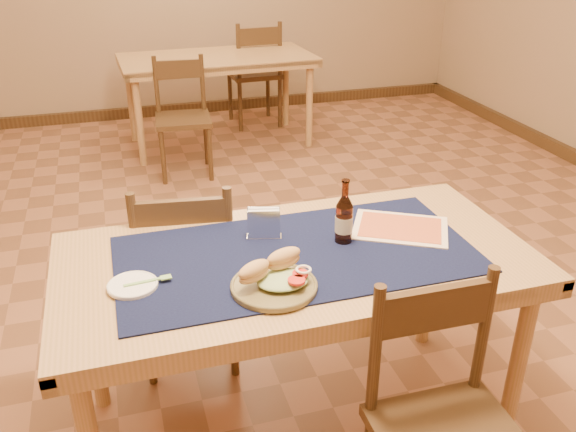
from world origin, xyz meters
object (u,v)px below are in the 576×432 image
object	(u,v)px
back_table	(217,66)
napkin_holder	(264,224)
main_table	(296,276)
beer_bottle	(344,219)
chair_main_far	(187,270)
chair_main_near	(447,428)
sandwich_plate	(275,280)

from	to	relation	value
back_table	napkin_holder	size ratio (longest dim) A/B	12.13
napkin_holder	main_table	bearing A→B (deg)	-62.98
beer_bottle	napkin_holder	world-z (taller)	beer_bottle
back_table	chair_main_far	size ratio (longest dim) A/B	1.80
main_table	beer_bottle	distance (m)	0.26
chair_main_near	beer_bottle	world-z (taller)	beer_bottle
back_table	chair_main_near	bearing A→B (deg)	-91.16
back_table	sandwich_plate	world-z (taller)	sandwich_plate
main_table	back_table	xyz separation A→B (m)	(0.35, 3.29, 0.00)
sandwich_plate	beer_bottle	bearing A→B (deg)	35.26
back_table	main_table	bearing A→B (deg)	-96.03
chair_main_far	beer_bottle	bearing A→B (deg)	-42.04
back_table	chair_main_far	xyz separation A→B (m)	(-0.67, -2.80, -0.21)
beer_bottle	sandwich_plate	bearing A→B (deg)	-144.74
chair_main_far	beer_bottle	xyz separation A→B (m)	(0.50, -0.45, 0.38)
sandwich_plate	napkin_holder	size ratio (longest dim) A/B	2.05
chair_main_near	napkin_holder	world-z (taller)	chair_main_near
back_table	sandwich_plate	xyz separation A→B (m)	(-0.47, -3.47, 0.12)
chair_main_near	napkin_holder	distance (m)	0.89
beer_bottle	napkin_holder	size ratio (longest dim) A/B	1.77
main_table	back_table	size ratio (longest dim) A/B	1.01
main_table	beer_bottle	world-z (taller)	beer_bottle
sandwich_plate	beer_bottle	size ratio (longest dim) A/B	1.15
main_table	sandwich_plate	bearing A→B (deg)	-124.75
main_table	sandwich_plate	size ratio (longest dim) A/B	5.97
chair_main_near	beer_bottle	xyz separation A→B (m)	(-0.09, 0.63, 0.38)
sandwich_plate	beer_bottle	world-z (taller)	beer_bottle
chair_main_near	sandwich_plate	world-z (taller)	chair_main_near
main_table	napkin_holder	size ratio (longest dim) A/B	12.23
chair_main_near	beer_bottle	bearing A→B (deg)	97.72
main_table	chair_main_far	world-z (taller)	chair_main_far
chair_main_far	chair_main_near	size ratio (longest dim) A/B	1.00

